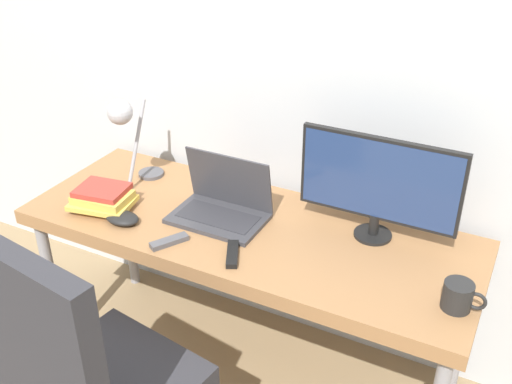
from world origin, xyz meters
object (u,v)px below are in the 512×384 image
desk_lamp (126,124)px  mug (458,296)px  game_controller (122,218)px  laptop (222,205)px  monitor (379,183)px  office_chair (84,376)px  book_stack (103,198)px

desk_lamp → mug: desk_lamp is taller
desk_lamp → game_controller: desk_lamp is taller
laptop → mug: (0.94, -0.14, -0.00)m
desk_lamp → mug: bearing=-6.9°
monitor → office_chair: 1.19m
mug → game_controller: 1.27m
monitor → mug: 0.49m
desk_lamp → book_stack: desk_lamp is taller
office_chair → book_stack: (-0.43, 0.65, 0.19)m
monitor → mug: (0.36, -0.28, -0.18)m
mug → game_controller: bearing=-176.6°
office_chair → mug: 1.19m
laptop → monitor: size_ratio=0.62×
book_stack → mug: 1.40m
laptop → mug: bearing=-8.5°
monitor → office_chair: (-0.60, -0.95, -0.36)m
book_stack → game_controller: (0.13, -0.05, -0.03)m
office_chair → book_stack: office_chair is taller
mug → book_stack: bearing=-178.9°
laptop → office_chair: size_ratio=0.32×
laptop → mug: laptop is taller
game_controller → office_chair: bearing=-63.4°
laptop → monitor: bearing=13.9°
monitor → office_chair: size_ratio=0.52×
monitor → book_stack: size_ratio=2.20×
laptop → game_controller: laptop is taller
desk_lamp → mug: size_ratio=3.00×
desk_lamp → office_chair: desk_lamp is taller
laptop → book_stack: bearing=-160.0°
monitor → desk_lamp: 1.05m
monitor → game_controller: monitor is taller
laptop → office_chair: office_chair is taller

